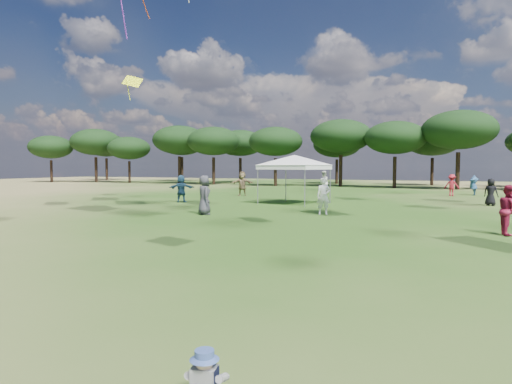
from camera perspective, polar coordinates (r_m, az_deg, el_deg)
tree_line at (r=48.71m, az=24.26°, el=6.92°), size 108.78×17.63×7.77m
tent_left at (r=25.23m, az=5.17°, el=4.66°), size 6.50×6.50×3.17m
toddler at (r=4.21m, az=-6.75°, el=-23.94°), size 0.40×0.43×0.56m
festival_crowd at (r=26.55m, az=19.18°, el=0.35°), size 29.89×22.25×1.92m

